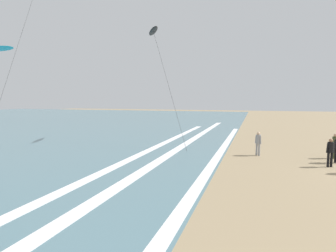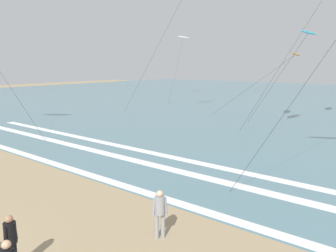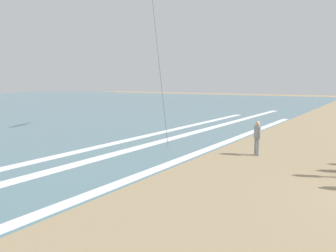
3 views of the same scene
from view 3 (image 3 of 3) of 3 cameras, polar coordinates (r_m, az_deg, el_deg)
The scene contains 4 objects.
wave_foam_shoreline at distance 12.56m, azimuth -4.26°, elevation -8.16°, with size 43.63×0.53×0.01m, color white.
wave_foam_mid_break at distance 17.10m, azimuth -6.15°, elevation -3.95°, with size 53.75×0.69×0.01m, color white.
wave_foam_outer_break at distance 17.29m, azimuth -14.09°, elevation -4.01°, with size 42.82×0.65×0.01m, color white.
surfer_left_far at distance 16.08m, azimuth 14.94°, elevation -1.48°, with size 0.39×0.45×1.60m.
Camera 3 is at (-11.67, 1.32, 3.42)m, focal length 35.85 mm.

